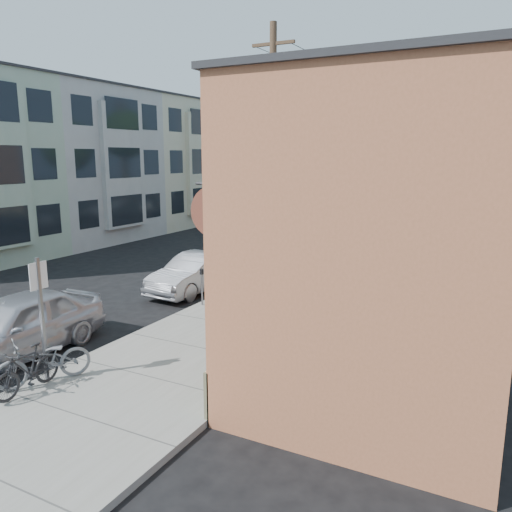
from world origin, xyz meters
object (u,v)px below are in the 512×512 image
at_px(cyclist, 266,283).
at_px(bus, 326,198).
at_px(parked_bike_b, 44,361).
at_px(patron_grey, 289,300).
at_px(car_1, 196,273).
at_px(parking_meter_far, 304,241).
at_px(car_0, 15,326).
at_px(car_3, 295,235).
at_px(patio_chair_a, 235,363).
at_px(tree_bare, 303,210).
at_px(tree_leafy_far, 383,128).
at_px(patron_green, 273,302).
at_px(tree_leafy_mid, 357,143).
at_px(car_4, 326,223).
at_px(sign_post, 41,308).
at_px(utility_pole_near, 271,148).
at_px(patio_chair_b, 240,354).
at_px(parked_bike_a, 27,370).
at_px(parking_meter_near, 202,281).
at_px(car_2, 257,252).

height_order(cyclist, bus, bus).
bearing_deg(parked_bike_b, patron_grey, 87.74).
bearing_deg(car_1, parking_meter_far, 82.16).
distance_m(car_0, car_3, 17.87).
bearing_deg(patio_chair_a, car_1, 106.40).
distance_m(parking_meter_far, tree_bare, 2.36).
bearing_deg(tree_leafy_far, patron_green, -83.60).
relative_size(tree_leafy_mid, patron_grey, 4.56).
bearing_deg(patron_green, patio_chair_a, 27.24).
distance_m(patio_chair_a, car_4, 22.82).
bearing_deg(car_3, sign_post, -83.48).
xyz_separation_m(tree_leafy_mid, car_1, (-2.00, -13.85, -5.12)).
relative_size(car_0, car_1, 1.11).
relative_size(utility_pole_near, patio_chair_b, 11.36).
bearing_deg(cyclist, patron_grey, 157.30).
bearing_deg(cyclist, utility_pole_near, -48.55).
distance_m(utility_pole_near, car_3, 8.84).
height_order(tree_leafy_far, car_3, tree_leafy_far).
xyz_separation_m(tree_leafy_far, parked_bike_b, (-0.34, -28.32, -6.29)).
bearing_deg(patio_chair_b, utility_pole_near, 119.99).
height_order(parking_meter_far, cyclist, cyclist).
relative_size(patio_chair_b, parked_bike_a, 0.53).
bearing_deg(parking_meter_near, sign_post, -89.11).
relative_size(sign_post, parked_bike_a, 1.68).
bearing_deg(tree_leafy_far, patio_chair_a, -82.76).
relative_size(parking_meter_far, bus, 0.11).
xyz_separation_m(tree_leafy_mid, patio_chair_b, (3.18, -19.70, -5.25)).
relative_size(sign_post, car_1, 0.64).
bearing_deg(car_4, sign_post, -80.02).
bearing_deg(sign_post, car_4, 94.68).
height_order(parking_meter_near, parked_bike_b, parking_meter_near).
distance_m(sign_post, cyclist, 7.12).
bearing_deg(bus, sign_post, -77.62).
bearing_deg(sign_post, parking_meter_near, 90.89).
bearing_deg(bus, parking_meter_far, -70.23).
bearing_deg(bus, car_3, -73.69).
relative_size(tree_leafy_mid, cyclist, 4.03).
bearing_deg(parked_bike_a, patio_chair_a, 32.63).
xyz_separation_m(patron_grey, cyclist, (-1.30, 1.09, 0.11)).
relative_size(patio_chair_b, car_3, 0.17).
xyz_separation_m(patron_green, car_0, (-5.04, -4.73, -0.07)).
height_order(tree_bare, car_3, tree_bare).
bearing_deg(parking_meter_far, tree_bare, -70.64).
bearing_deg(car_4, utility_pole_near, -75.63).
relative_size(utility_pole_near, car_0, 2.05).
bearing_deg(bus, car_2, -76.17).
bearing_deg(tree_leafy_far, parked_bike_a, -90.63).
distance_m(parking_meter_far, patron_grey, 10.47).
distance_m(patio_chair_a, car_3, 17.72).
xyz_separation_m(parking_meter_near, tree_leafy_far, (0.55, 21.75, 5.99)).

